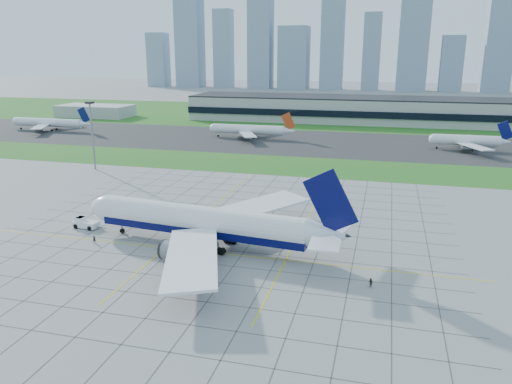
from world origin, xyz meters
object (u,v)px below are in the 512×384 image
light_mast (92,127)px  crew_far (371,283)px  distant_jet_0 (49,123)px  distant_jet_2 (468,140)px  pushback_tug (85,223)px  airliner (204,222)px  crew_near (94,239)px  distant_jet_1 (250,129)px

light_mast → crew_far: bearing=-35.5°
distant_jet_0 → distant_jet_2: same height
light_mast → distant_jet_0: (-80.19, 81.22, -11.69)m
light_mast → pushback_tug: (34.44, -59.63, -15.01)m
airliner → pushback_tug: 34.24m
airliner → pushback_tug: airliner is taller
crew_near → distant_jet_1: 153.36m
crew_near → distant_jet_0: size_ratio=0.04×
pushback_tug → crew_near: size_ratio=5.26×
crew_near → distant_jet_0: distant_jet_0 is taller
crew_near → distant_jet_0: (-122.81, 149.72, 3.58)m
crew_far → distant_jet_2: bearing=123.3°
distant_jet_0 → airliner: bearing=-44.3°
crew_near → distant_jet_2: 177.70m
crew_near → distant_jet_0: bearing=89.2°
distant_jet_0 → crew_far: bearing=-40.1°
crew_near → crew_far: crew_far is taller
airliner → distant_jet_2: size_ratio=1.55×
airliner → distant_jet_0: 207.18m
distant_jet_1 → crew_far: bearing=-67.0°
crew_near → distant_jet_2: (100.64, 146.41, 3.57)m
light_mast → pushback_tug: 70.48m
airliner → pushback_tug: size_ratio=6.90×
airliner → distant_jet_2: bearing=68.4°
airliner → light_mast: bearing=143.5°
crew_far → distant_jet_1: (-68.08, 160.31, 3.56)m
distant_jet_0 → distant_jet_1: size_ratio=1.11×
pushback_tug → crew_far: bearing=-6.2°
distant_jet_2 → distant_jet_0: bearing=179.1°
pushback_tug → distant_jet_1: 144.46m
crew_near → distant_jet_2: size_ratio=0.04×
light_mast → pushback_tug: light_mast is taller
light_mast → distant_jet_1: 93.61m
airliner → distant_jet_0: (-148.37, 144.60, -1.16)m
airliner → crew_far: airliner is taller
crew_far → distant_jet_0: 243.50m
distant_jet_2 → light_mast: bearing=-151.5°
light_mast → airliner: size_ratio=0.39×
airliner → distant_jet_1: (-30.17, 148.12, -1.17)m
light_mast → distant_jet_0: size_ratio=0.53×
pushback_tug → distant_jet_2: bearing=58.0°
distant_jet_0 → distant_jet_1: (118.20, 3.53, -0.00)m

